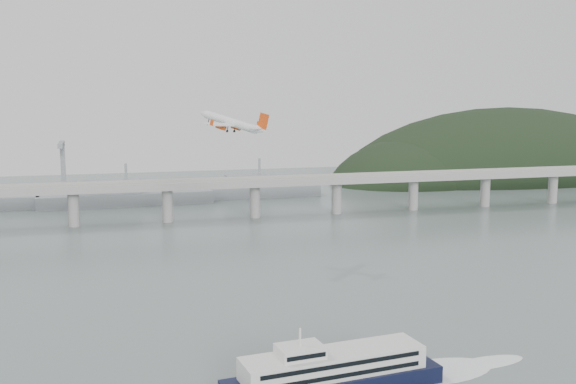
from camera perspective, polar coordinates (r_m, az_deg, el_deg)
name	(u,v)px	position (r m, az deg, el deg)	size (l,w,h in m)	color
ground	(339,342)	(199.10, 4.30, -12.54)	(900.00, 900.00, 0.00)	slate
bridge	(218,189)	(383.86, -5.91, 0.28)	(800.00, 22.00, 23.90)	#959593
headland	(518,198)	(621.58, 18.93, -0.52)	(365.00, 155.00, 156.00)	black
ferry	(333,372)	(167.69, 3.83, -14.97)	(88.60, 21.97, 16.71)	black
airliner	(232,123)	(276.04, -4.73, 5.86)	(27.55, 29.08, 10.61)	white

